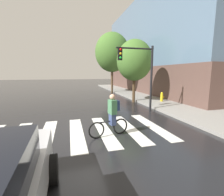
% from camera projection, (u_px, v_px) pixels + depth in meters
% --- Properties ---
extents(ground_plane, '(120.00, 120.00, 0.00)m').
position_uv_depth(ground_plane, '(75.00, 133.00, 6.71)').
color(ground_plane, black).
extents(crosswalk_stripes, '(8.78, 3.88, 0.01)m').
position_uv_depth(crosswalk_stripes, '(62.00, 134.00, 6.58)').
color(crosswalk_stripes, silver).
rests_on(crosswalk_stripes, ground).
extents(cyclist, '(1.69, 0.43, 1.69)m').
position_uv_depth(cyclist, '(112.00, 115.00, 6.30)').
color(cyclist, black).
rests_on(cyclist, ground).
extents(traffic_light_near, '(2.47, 0.28, 4.20)m').
position_uv_depth(traffic_light_near, '(140.00, 67.00, 10.02)').
color(traffic_light_near, black).
rests_on(traffic_light_near, ground).
extents(fire_hydrant, '(0.33, 0.22, 0.78)m').
position_uv_depth(fire_hydrant, '(162.00, 97.00, 13.30)').
color(fire_hydrant, gold).
rests_on(fire_hydrant, sidewalk).
extents(street_tree_near, '(2.95, 2.95, 5.25)m').
position_uv_depth(street_tree_near, '(134.00, 60.00, 13.24)').
color(street_tree_near, '#4C3823').
rests_on(street_tree_near, ground).
extents(street_tree_mid, '(4.17, 4.17, 7.42)m').
position_uv_depth(street_tree_mid, '(112.00, 52.00, 19.59)').
color(street_tree_mid, '#4C3823').
rests_on(street_tree_mid, ground).
extents(corner_building, '(16.30, 24.20, 11.75)m').
position_uv_depth(corner_building, '(187.00, 50.00, 22.84)').
color(corner_building, brown).
rests_on(corner_building, ground).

